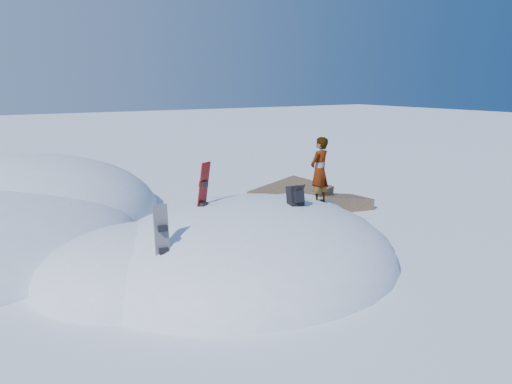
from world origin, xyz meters
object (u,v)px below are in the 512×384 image
snowboard_dark (162,242)px  backpack (296,196)px  snowboard_red (203,197)px  person (319,171)px

snowboard_dark → backpack: size_ratio=2.66×
snowboard_dark → backpack: (3.13, 0.27, 0.40)m
snowboard_red → snowboard_dark: snowboard_red is taller
backpack → person: (1.32, 0.84, 0.30)m
snowboard_red → person: person is taller
snowboard_red → person: 3.05m
backpack → snowboard_red: bearing=155.1°
snowboard_red → backpack: size_ratio=2.96×
snowboard_dark → person: person is taller
backpack → person: 1.59m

